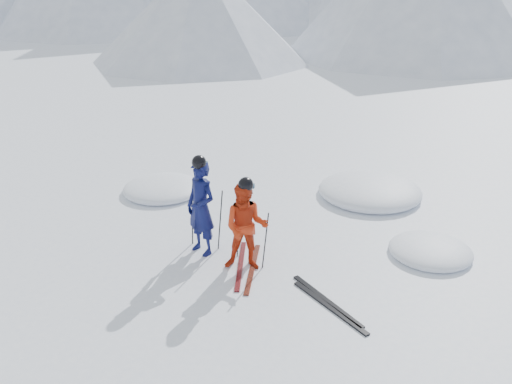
% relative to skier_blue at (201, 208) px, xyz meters
% --- Properties ---
extents(ground, '(160.00, 160.00, 0.00)m').
position_rel_skier_blue_xyz_m(ground, '(2.52, 0.21, -0.90)').
color(ground, white).
rests_on(ground, ground).
extents(skier_blue, '(0.75, 0.60, 1.81)m').
position_rel_skier_blue_xyz_m(skier_blue, '(0.00, 0.00, 0.00)').
color(skier_blue, '#0B1044').
rests_on(skier_blue, ground).
extents(skier_red, '(0.96, 0.87, 1.62)m').
position_rel_skier_blue_xyz_m(skier_red, '(1.00, -0.14, -0.09)').
color(skier_red, red).
rests_on(skier_red, ground).
extents(pole_blue_left, '(0.12, 0.08, 1.20)m').
position_rel_skier_blue_xyz_m(pole_blue_left, '(-0.30, 0.15, -0.30)').
color(pole_blue_left, black).
rests_on(pole_blue_left, ground).
extents(pole_blue_right, '(0.12, 0.07, 1.20)m').
position_rel_skier_blue_xyz_m(pole_blue_right, '(0.25, 0.25, -0.30)').
color(pole_blue_right, black).
rests_on(pole_blue_right, ground).
extents(pole_red_left, '(0.11, 0.09, 1.08)m').
position_rel_skier_blue_xyz_m(pole_red_left, '(0.70, 0.11, -0.36)').
color(pole_red_left, black).
rests_on(pole_red_left, ground).
extents(pole_red_right, '(0.11, 0.08, 1.08)m').
position_rel_skier_blue_xyz_m(pole_red_right, '(1.30, 0.01, -0.36)').
color(pole_red_right, black).
rests_on(pole_red_right, ground).
extents(ski_worn_left, '(0.78, 1.59, 0.03)m').
position_rel_skier_blue_xyz_m(ski_worn_left, '(0.88, -0.14, -0.89)').
color(ski_worn_left, black).
rests_on(ski_worn_left, ground).
extents(ski_worn_right, '(0.68, 1.62, 0.03)m').
position_rel_skier_blue_xyz_m(ski_worn_right, '(1.12, -0.14, -0.89)').
color(ski_worn_right, black).
rests_on(ski_worn_right, ground).
extents(ski_loose_a, '(1.51, 0.95, 0.03)m').
position_rel_skier_blue_xyz_m(ski_loose_a, '(2.65, -0.48, -0.89)').
color(ski_loose_a, black).
rests_on(ski_loose_a, ground).
extents(ski_loose_b, '(1.53, 0.90, 0.03)m').
position_rel_skier_blue_xyz_m(ski_loose_b, '(2.75, -0.63, -0.89)').
color(ski_loose_b, black).
rests_on(ski_loose_b, ground).
extents(snow_lumps, '(10.45, 6.10, 0.53)m').
position_rel_skier_blue_xyz_m(snow_lumps, '(1.52, 2.92, -0.90)').
color(snow_lumps, white).
rests_on(snow_lumps, ground).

